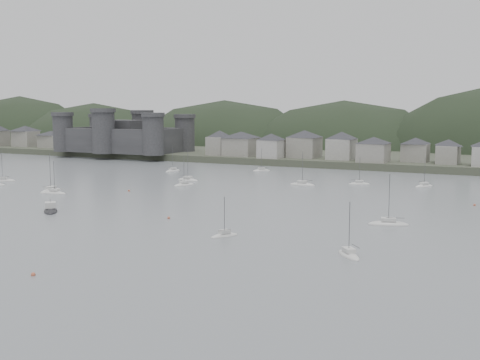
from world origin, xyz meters
The scene contains 8 objects.
ground centered at (0.00, 0.00, 0.00)m, with size 900.00×900.00×0.00m, color slate.
far_shore_land centered at (0.00, 295.00, 1.50)m, with size 900.00×250.00×3.00m, color #383D2D.
forested_ridge centered at (4.83, 269.40, -11.28)m, with size 851.55×103.94×102.57m.
castle centered at (-120.00, 179.80, 10.96)m, with size 66.00×43.00×20.00m.
waterfront_town centered at (50.59, 183.34, 8.66)m, with size 451.48×28.46×12.92m.
moored_fleet centered at (-16.22, 68.15, 0.18)m, with size 262.86×173.37×12.97m.
motor_launch_far centered at (-34.59, 40.44, 0.28)m, with size 8.54×8.67×4.12m.
mooring_buoys centered at (4.85, 53.74, 0.15)m, with size 191.75×100.76×0.70m.
Camera 1 is at (72.24, -67.71, 25.40)m, focal length 44.85 mm.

